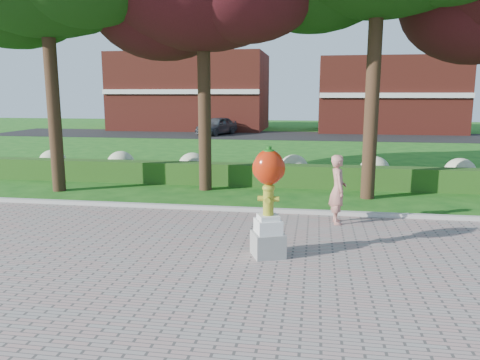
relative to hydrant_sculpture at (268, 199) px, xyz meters
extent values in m
plane|color=#144E13|center=(-0.89, 0.59, -1.24)|extent=(100.00, 100.00, 0.00)
cube|color=gray|center=(-0.89, -3.41, -1.22)|extent=(40.00, 14.00, 0.04)
cube|color=#ADADA5|center=(-0.89, 3.59, -1.17)|extent=(40.00, 0.18, 0.15)
cube|color=#1C4212|center=(-0.89, 7.59, -0.84)|extent=(24.00, 0.70, 0.80)
ellipsoid|color=#A7AC83|center=(-9.89, 8.59, -0.69)|extent=(1.10, 1.10, 0.99)
ellipsoid|color=#A7AC83|center=(-6.89, 8.59, -0.69)|extent=(1.10, 1.10, 0.99)
ellipsoid|color=#A7AC83|center=(-3.89, 8.59, -0.69)|extent=(1.10, 1.10, 0.99)
ellipsoid|color=#A7AC83|center=(0.11, 8.59, -0.69)|extent=(1.10, 1.10, 0.99)
ellipsoid|color=#A7AC83|center=(3.11, 8.59, -0.69)|extent=(1.10, 1.10, 0.99)
ellipsoid|color=#A7AC83|center=(6.11, 8.59, -0.69)|extent=(1.10, 1.10, 0.99)
cube|color=black|center=(-0.89, 28.59, -1.23)|extent=(50.00, 8.00, 0.02)
cube|color=maroon|center=(-10.89, 34.59, 2.26)|extent=(14.00, 8.00, 7.00)
cube|color=maroon|center=(7.11, 34.59, 1.96)|extent=(12.00, 8.00, 6.40)
cylinder|color=black|center=(-7.89, 5.59, 2.12)|extent=(0.44, 0.44, 6.72)
cylinder|color=black|center=(-2.89, 6.59, 1.84)|extent=(0.44, 0.44, 6.16)
cylinder|color=black|center=(2.61, 6.09, 2.40)|extent=(0.44, 0.44, 7.28)
ellipsoid|color=black|center=(6.04, 7.93, 5.06)|extent=(5.04, 5.04, 4.03)
cube|color=gray|center=(0.00, 0.00, -0.95)|extent=(0.80, 0.80, 0.50)
cube|color=silver|center=(0.00, 0.00, -0.57)|extent=(0.64, 0.64, 0.28)
cube|color=silver|center=(0.00, 0.00, -0.38)|extent=(0.52, 0.52, 0.10)
cylinder|color=olive|center=(0.00, 0.00, -0.05)|extent=(0.22, 0.22, 0.55)
ellipsoid|color=olive|center=(0.00, 0.00, 0.23)|extent=(0.26, 0.26, 0.18)
cylinder|color=olive|center=(-0.16, 0.00, 0.01)|extent=(0.12, 0.11, 0.11)
cylinder|color=olive|center=(0.16, 0.00, 0.01)|extent=(0.12, 0.11, 0.11)
cylinder|color=olive|center=(0.00, -0.15, 0.01)|extent=(0.12, 0.12, 0.12)
cylinder|color=olive|center=(0.00, 0.00, 0.30)|extent=(0.08, 0.08, 0.05)
ellipsoid|color=#B02309|center=(0.00, 0.00, 0.65)|extent=(0.62, 0.56, 0.72)
ellipsoid|color=#B02309|center=(-0.18, 0.00, 0.63)|extent=(0.31, 0.31, 0.46)
ellipsoid|color=#B02309|center=(0.18, 0.00, 0.63)|extent=(0.31, 0.31, 0.46)
cylinder|color=#175914|center=(0.00, 0.00, 1.01)|extent=(0.10, 0.10, 0.12)
ellipsoid|color=#175914|center=(0.00, 0.00, 0.98)|extent=(0.24, 0.24, 0.08)
imported|color=#B57367|center=(1.50, 2.76, -0.31)|extent=(0.51, 0.70, 1.78)
imported|color=#404348|center=(-7.12, 28.40, -0.49)|extent=(3.18, 4.65, 1.47)
camera|label=1|loc=(0.91, -9.19, 2.10)|focal=35.00mm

